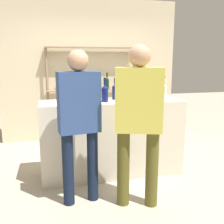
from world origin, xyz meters
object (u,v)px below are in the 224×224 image
at_px(customer_center, 139,115).
at_px(cork_jar, 80,98).
at_px(counter_bottle_0, 105,93).
at_px(counter_bottle_1, 149,89).
at_px(counter_bottle_2, 115,91).
at_px(counter_bottle_3, 164,91).
at_px(customer_left, 79,116).
at_px(wine_glass, 125,92).
at_px(ice_bucket, 138,92).

bearing_deg(customer_center, cork_jar, 53.61).
bearing_deg(counter_bottle_0, counter_bottle_1, 18.28).
distance_m(counter_bottle_2, counter_bottle_3, 0.69).
bearing_deg(customer_left, counter_bottle_0, -42.91).
bearing_deg(wine_glass, counter_bottle_0, -161.10).
xyz_separation_m(counter_bottle_0, counter_bottle_2, (0.19, 0.19, -0.01)).
xyz_separation_m(counter_bottle_0, wine_glass, (0.31, 0.11, -0.01)).
relative_size(counter_bottle_3, wine_glass, 2.19).
bearing_deg(ice_bucket, counter_bottle_3, -30.28).
xyz_separation_m(ice_bucket, customer_center, (-0.33, -0.98, -0.13)).
bearing_deg(customer_left, cork_jar, -15.49).
distance_m(wine_glass, ice_bucket, 0.23).
distance_m(counter_bottle_0, ice_bucket, 0.56).
xyz_separation_m(counter_bottle_2, customer_center, (0.01, -0.99, -0.15)).
distance_m(counter_bottle_0, counter_bottle_1, 0.75).
distance_m(counter_bottle_1, ice_bucket, 0.20).
bearing_deg(counter_bottle_1, wine_glass, -162.19).
height_order(counter_bottle_2, counter_bottle_3, counter_bottle_3).
bearing_deg(customer_center, ice_bucket, -1.10).
relative_size(counter_bottle_0, ice_bucket, 1.66).
xyz_separation_m(counter_bottle_1, wine_glass, (-0.41, -0.13, -0.02)).
distance_m(counter_bottle_1, counter_bottle_3, 0.28).
height_order(ice_bucket, customer_center, customer_center).
relative_size(wine_glass, customer_left, 0.09).
height_order(counter_bottle_0, counter_bottle_1, counter_bottle_1).
bearing_deg(cork_jar, wine_glass, 14.31).
bearing_deg(counter_bottle_0, customer_center, -75.90).
bearing_deg(counter_bottle_1, counter_bottle_2, -174.86).
distance_m(ice_bucket, cork_jar, 0.90).
xyz_separation_m(counter_bottle_0, counter_bottle_1, (0.72, 0.24, 0.01)).
height_order(counter_bottle_0, cork_jar, counter_bottle_0).
xyz_separation_m(counter_bottle_3, customer_left, (-1.26, -0.58, -0.17)).
relative_size(counter_bottle_3, customer_left, 0.19).
bearing_deg(counter_bottle_0, ice_bucket, 18.83).
distance_m(customer_center, customer_left, 0.65).
bearing_deg(customer_center, counter_bottle_0, 31.41).
height_order(counter_bottle_0, counter_bottle_3, counter_bottle_0).
height_order(counter_bottle_0, counter_bottle_2, counter_bottle_0).
xyz_separation_m(ice_bucket, customer_left, (-0.94, -0.77, -0.15)).
xyz_separation_m(cork_jar, customer_left, (-0.07, -0.53, -0.13)).
distance_m(counter_bottle_0, wine_glass, 0.32).
height_order(counter_bottle_2, ice_bucket, counter_bottle_2).
distance_m(ice_bucket, customer_left, 1.22).
bearing_deg(counter_bottle_3, counter_bottle_0, 179.36).
xyz_separation_m(cork_jar, customer_center, (0.54, -0.74, -0.10)).
bearing_deg(counter_bottle_3, cork_jar, -177.55).
relative_size(counter_bottle_3, customer_center, 0.18).
bearing_deg(cork_jar, counter_bottle_1, 15.68).
bearing_deg(counter_bottle_2, ice_bucket, -1.65).
relative_size(wine_glass, ice_bucket, 0.74).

